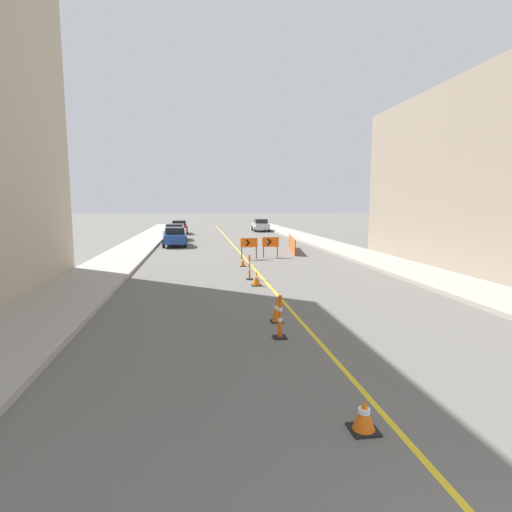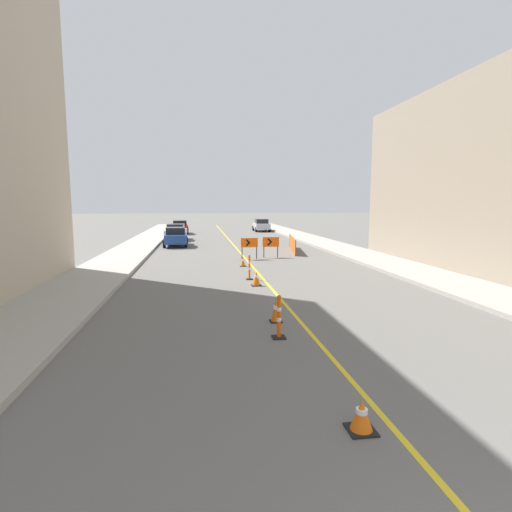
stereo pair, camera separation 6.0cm
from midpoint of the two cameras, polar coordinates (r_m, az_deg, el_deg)
name	(u,v)px [view 2 (the right image)]	position (r m, az deg, el deg)	size (l,w,h in m)	color
lane_stripe	(233,245)	(34.76, -3.19, 1.62)	(0.12, 66.51, 0.01)	gold
sidewalk_left	(139,245)	(34.96, -16.31, 1.50)	(3.16, 66.51, 0.18)	#9E998E
sidewalk_right	(322,243)	(36.32, 9.42, 1.91)	(3.16, 66.51, 0.18)	#9E998E
traffic_cone_nearest	(362,416)	(6.94, 15.09, -21.16)	(0.44, 0.44, 0.51)	black
traffic_cone_second	(276,311)	(12.16, 3.00, -7.80)	(0.36, 0.36, 0.70)	black
traffic_cone_third	(256,279)	(17.39, 0.15, -3.25)	(0.43, 0.43, 0.63)	black
traffic_cone_fourth	(243,262)	(22.73, -1.80, -0.80)	(0.33, 0.33, 0.56)	black
delineator_post_front	(279,319)	(10.71, 3.46, -9.04)	(0.35, 0.35, 1.17)	black
delineator_post_rear	(249,269)	(18.75, -0.85, -1.83)	(0.30, 0.30, 1.19)	black
arrow_barricade_primary	(249,244)	(25.59, -0.90, 1.76)	(1.11, 0.13, 1.37)	#EF560C
arrow_barricade_secondary	(271,243)	(26.41, 2.19, 1.88)	(1.09, 0.14, 1.36)	#EF560C
safety_mesh_fence	(292,244)	(30.02, 5.27, 1.71)	(0.93, 5.67, 1.10)	#EF560C
parked_car_curb_near	(176,237)	(34.24, -11.35, 2.73)	(1.99, 4.38, 1.59)	navy
parked_car_curb_mid	(176,232)	(39.88, -11.31, 3.38)	(2.03, 4.39, 1.59)	#B7B7BC
parked_car_curb_far	(180,227)	(48.22, -10.78, 4.08)	(2.04, 4.39, 1.59)	maroon
parked_car_opposite_side	(261,225)	(51.84, 0.79, 4.44)	(1.94, 4.34, 1.59)	#B7B7BC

